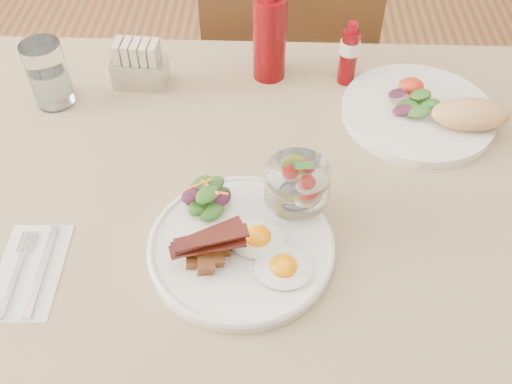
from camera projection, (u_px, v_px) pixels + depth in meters
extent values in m
plane|color=brown|center=(279.00, 384.00, 1.50)|extent=(5.00, 5.00, 0.00)
cylinder|color=#503319|center=(59.00, 185.00, 1.49)|extent=(0.06, 0.06, 0.71)
cube|color=#503319|center=(292.00, 201.00, 0.96)|extent=(1.30, 0.85, 0.04)
cube|color=#8E7857|center=(293.00, 193.00, 0.94)|extent=(1.33, 0.88, 0.00)
cylinder|color=#503319|center=(223.00, 168.00, 1.72)|extent=(0.04, 0.04, 0.45)
cylinder|color=#503319|center=(343.00, 171.00, 1.71)|extent=(0.04, 0.04, 0.45)
cylinder|color=#503319|center=(231.00, 93.00, 1.96)|extent=(0.04, 0.04, 0.45)
cylinder|color=#503319|center=(336.00, 96.00, 1.95)|extent=(0.04, 0.04, 0.45)
cube|color=#503319|center=(286.00, 67.00, 1.65)|extent=(0.42, 0.42, 0.03)
cube|color=#503319|center=(290.00, 35.00, 1.35)|extent=(0.42, 0.03, 0.46)
cylinder|color=white|center=(241.00, 247.00, 0.85)|extent=(0.28, 0.28, 0.02)
ellipsoid|color=silver|center=(284.00, 268.00, 0.81)|extent=(0.11, 0.10, 0.01)
ellipsoid|color=orange|center=(284.00, 266.00, 0.81)|extent=(0.04, 0.04, 0.02)
ellipsoid|color=silver|center=(258.00, 238.00, 0.85)|extent=(0.11, 0.10, 0.01)
ellipsoid|color=orange|center=(258.00, 236.00, 0.85)|extent=(0.04, 0.04, 0.02)
cube|color=brown|center=(204.00, 249.00, 0.83)|extent=(0.02, 0.02, 0.02)
cube|color=brown|center=(215.00, 258.00, 0.82)|extent=(0.03, 0.03, 0.02)
cube|color=brown|center=(193.00, 261.00, 0.82)|extent=(0.02, 0.02, 0.02)
cube|color=brown|center=(223.00, 248.00, 0.83)|extent=(0.02, 0.02, 0.02)
cube|color=brown|center=(206.00, 265.00, 0.81)|extent=(0.03, 0.03, 0.02)
cube|color=brown|center=(195.00, 246.00, 0.83)|extent=(0.02, 0.02, 0.02)
cube|color=brown|center=(212.00, 246.00, 0.81)|extent=(0.02, 0.02, 0.02)
cube|color=brown|center=(203.00, 249.00, 0.81)|extent=(0.02, 0.02, 0.02)
cube|color=#50120D|center=(206.00, 243.00, 0.81)|extent=(0.11, 0.05, 0.01)
cube|color=#50120D|center=(209.00, 246.00, 0.80)|extent=(0.11, 0.04, 0.01)
cube|color=#50120D|center=(208.00, 236.00, 0.81)|extent=(0.10, 0.07, 0.01)
cube|color=#50120D|center=(211.00, 238.00, 0.80)|extent=(0.11, 0.05, 0.01)
ellipsoid|color=#194D14|center=(207.00, 205.00, 0.89)|extent=(0.05, 0.04, 0.01)
ellipsoid|color=#194D14|center=(219.00, 197.00, 0.90)|extent=(0.05, 0.03, 0.01)
ellipsoid|color=#3A1229|center=(194.00, 197.00, 0.90)|extent=(0.04, 0.03, 0.01)
ellipsoid|color=#194D14|center=(212.00, 211.00, 0.87)|extent=(0.05, 0.04, 0.01)
ellipsoid|color=#194D14|center=(199.00, 207.00, 0.87)|extent=(0.04, 0.03, 0.01)
ellipsoid|color=#3A1229|center=(221.00, 199.00, 0.88)|extent=(0.04, 0.03, 0.01)
ellipsoid|color=#194D14|center=(202.00, 185.00, 0.89)|extent=(0.05, 0.03, 0.01)
ellipsoid|color=#194D14|center=(214.00, 184.00, 0.89)|extent=(0.04, 0.03, 0.01)
ellipsoid|color=#3A1229|center=(191.00, 195.00, 0.87)|extent=(0.04, 0.03, 0.01)
ellipsoid|color=#194D14|center=(207.00, 195.00, 0.86)|extent=(0.04, 0.03, 0.01)
cylinder|color=orange|center=(210.00, 187.00, 0.87)|extent=(0.03, 0.03, 0.01)
cylinder|color=orange|center=(199.00, 185.00, 0.87)|extent=(0.04, 0.02, 0.01)
cylinder|color=orange|center=(215.00, 192.00, 0.86)|extent=(0.04, 0.01, 0.01)
cylinder|color=white|center=(295.00, 205.00, 0.89)|extent=(0.05, 0.05, 0.01)
cylinder|color=white|center=(296.00, 200.00, 0.88)|extent=(0.02, 0.02, 0.02)
cylinder|color=white|center=(297.00, 184.00, 0.85)|extent=(0.10, 0.10, 0.06)
cylinder|color=beige|center=(291.00, 182.00, 0.87)|extent=(0.03, 0.03, 0.01)
cylinder|color=beige|center=(305.00, 193.00, 0.85)|extent=(0.03, 0.03, 0.01)
cylinder|color=beige|center=(303.00, 177.00, 0.86)|extent=(0.03, 0.03, 0.01)
cylinder|color=#8AA432|center=(294.00, 168.00, 0.85)|extent=(0.04, 0.04, 0.01)
cone|color=red|center=(304.00, 182.00, 0.83)|extent=(0.03, 0.03, 0.03)
cone|color=red|center=(287.00, 171.00, 0.84)|extent=(0.03, 0.03, 0.03)
cone|color=red|center=(305.00, 164.00, 0.84)|extent=(0.03, 0.03, 0.03)
ellipsoid|color=#2A772F|center=(302.00, 165.00, 0.82)|extent=(0.02, 0.01, 0.00)
ellipsoid|color=#2A772F|center=(308.00, 165.00, 0.82)|extent=(0.02, 0.01, 0.00)
cylinder|color=white|center=(418.00, 112.00, 1.06)|extent=(0.28, 0.28, 0.02)
ellipsoid|color=#194D14|center=(407.00, 106.00, 1.05)|extent=(0.04, 0.03, 0.01)
ellipsoid|color=#194D14|center=(421.00, 97.00, 1.06)|extent=(0.04, 0.03, 0.01)
ellipsoid|color=#3A1229|center=(403.00, 110.00, 1.04)|extent=(0.04, 0.03, 0.01)
ellipsoid|color=#194D14|center=(419.00, 112.00, 1.03)|extent=(0.04, 0.03, 0.01)
ellipsoid|color=#194D14|center=(431.00, 104.00, 1.04)|extent=(0.04, 0.03, 0.01)
ellipsoid|color=#3A1229|center=(397.00, 93.00, 1.06)|extent=(0.03, 0.02, 0.01)
ellipsoid|color=#194D14|center=(421.00, 95.00, 1.05)|extent=(0.04, 0.03, 0.01)
ellipsoid|color=red|center=(411.00, 88.00, 1.07)|extent=(0.05, 0.04, 0.03)
ellipsoid|color=tan|center=(471.00, 113.00, 1.01)|extent=(0.14, 0.07, 0.05)
cylinder|color=#5D0509|center=(270.00, 38.00, 1.09)|extent=(0.08, 0.08, 0.17)
cylinder|color=#5D0509|center=(348.00, 57.00, 1.10)|extent=(0.04, 0.04, 0.11)
cylinder|color=silver|center=(350.00, 47.00, 1.08)|extent=(0.04, 0.04, 0.03)
cylinder|color=maroon|center=(353.00, 27.00, 1.05)|extent=(0.02, 0.02, 0.02)
cube|color=#B8B8BD|center=(140.00, 72.00, 1.11)|extent=(0.11, 0.06, 0.06)
cube|color=tan|center=(120.00, 56.00, 1.09)|extent=(0.02, 0.05, 0.06)
cube|color=tan|center=(129.00, 56.00, 1.09)|extent=(0.02, 0.05, 0.06)
cube|color=tan|center=(138.00, 57.00, 1.09)|extent=(0.02, 0.05, 0.06)
cube|color=tan|center=(146.00, 57.00, 1.09)|extent=(0.02, 0.05, 0.06)
cube|color=tan|center=(155.00, 58.00, 1.09)|extent=(0.02, 0.05, 0.06)
cylinder|color=white|center=(48.00, 74.00, 1.05)|extent=(0.07, 0.07, 0.13)
cylinder|color=silver|center=(52.00, 86.00, 1.07)|extent=(0.06, 0.06, 0.07)
cube|color=silver|center=(30.00, 271.00, 0.83)|extent=(0.10, 0.17, 0.00)
cube|color=#B8B8BD|center=(42.00, 270.00, 0.83)|extent=(0.02, 0.16, 0.00)
cube|color=#B8B8BD|center=(12.00, 284.00, 0.81)|extent=(0.01, 0.11, 0.00)
cube|color=#B8B8BD|center=(20.00, 241.00, 0.87)|extent=(0.00, 0.04, 0.00)
cube|color=#B8B8BD|center=(25.00, 242.00, 0.87)|extent=(0.00, 0.04, 0.00)
cube|color=#B8B8BD|center=(29.00, 242.00, 0.87)|extent=(0.00, 0.04, 0.00)
cube|color=#B8B8BD|center=(34.00, 242.00, 0.87)|extent=(0.00, 0.04, 0.00)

